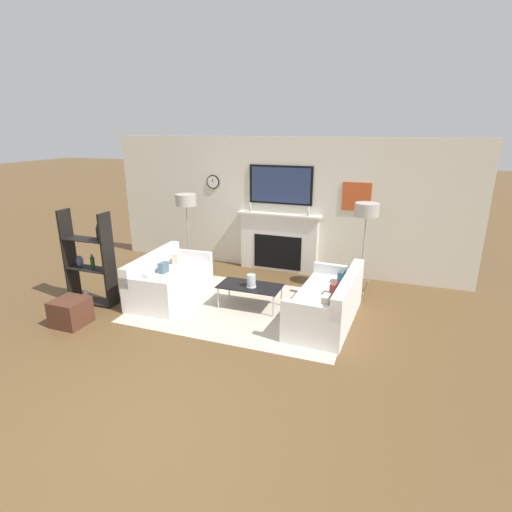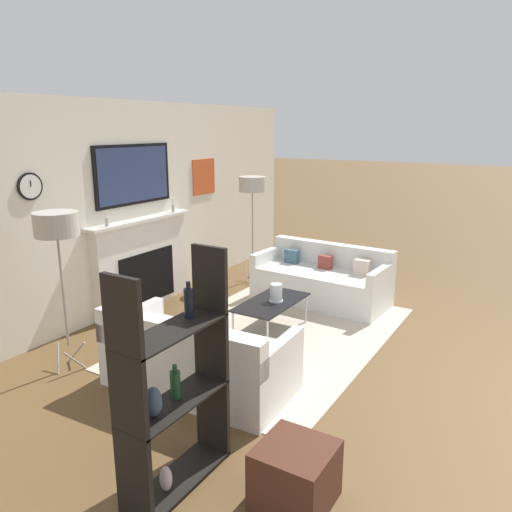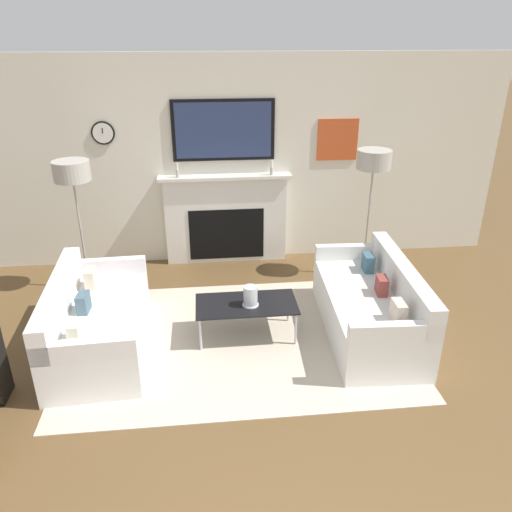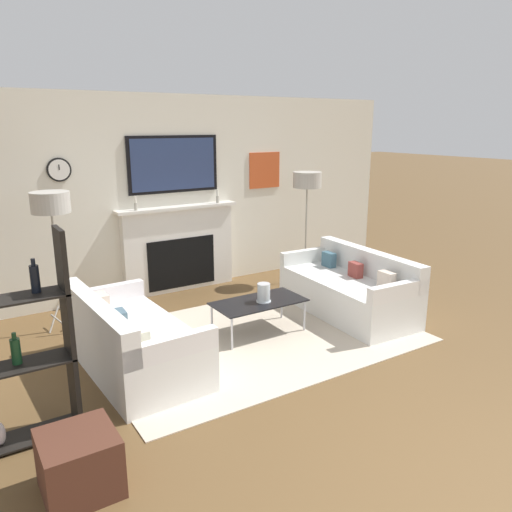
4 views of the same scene
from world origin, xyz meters
The scene contains 10 objects.
fireplace_wall centered at (0.00, 4.93, 1.23)m, with size 7.47×0.28×2.70m.
area_rug centered at (0.00, 2.84, 0.01)m, with size 3.42×2.38×0.01m.
couch_left centered at (-1.40, 2.84, 0.28)m, with size 0.94×1.75×0.76m.
couch_right centered at (1.40, 2.84, 0.29)m, with size 0.92×1.86×0.78m.
coffee_table centered at (0.10, 2.91, 0.36)m, with size 1.03×0.53×0.39m.
hurricane_candle centered at (0.14, 2.87, 0.48)m, with size 0.17×0.17×0.21m.
floor_lamp_left centered at (-1.76, 4.19, 1.46)m, with size 0.41×0.41×1.61m.
floor_lamp_right centered at (1.76, 4.19, 1.50)m, with size 0.41×0.41×1.65m.
shelf_unit centered at (-2.49, 2.17, 0.73)m, with size 0.85×0.28×1.59m.
ottoman centered at (-2.23, 1.41, 0.20)m, with size 0.47×0.47×0.40m.
Camera 2 is at (-4.71, 0.19, 2.37)m, focal length 35.00 mm.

